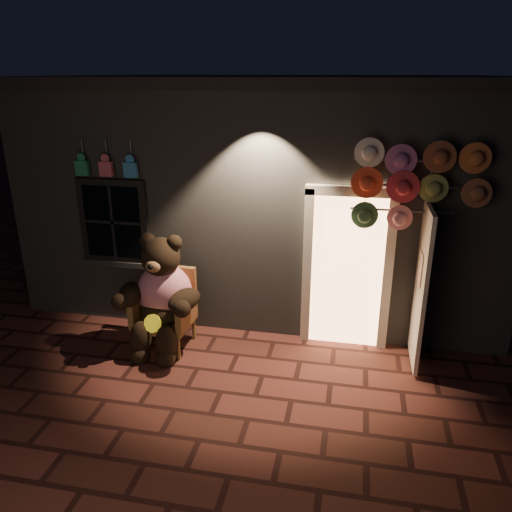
# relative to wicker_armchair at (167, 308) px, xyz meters

# --- Properties ---
(ground) EXTENTS (60.00, 60.00, 0.00)m
(ground) POSITION_rel_wicker_armchair_xyz_m (1.00, -0.95, -0.53)
(ground) COLOR #592822
(ground) RESTS_ON ground
(shop_building) EXTENTS (7.30, 5.95, 3.51)m
(shop_building) POSITION_rel_wicker_armchair_xyz_m (1.00, 3.04, 1.20)
(shop_building) COLOR slate
(shop_building) RESTS_ON ground
(wicker_armchair) EXTENTS (0.76, 0.69, 1.07)m
(wicker_armchair) POSITION_rel_wicker_armchair_xyz_m (0.00, 0.00, 0.00)
(wicker_armchair) COLOR olive
(wicker_armchair) RESTS_ON ground
(teddy_bear) EXTENTS (1.19, 0.94, 1.64)m
(teddy_bear) POSITION_rel_wicker_armchair_xyz_m (-0.00, -0.14, 0.24)
(teddy_bear) COLOR red
(teddy_bear) RESTS_ON ground
(hat_rack) EXTENTS (1.57, 0.22, 2.77)m
(hat_rack) POSITION_rel_wicker_armchair_xyz_m (3.03, 0.33, 1.74)
(hat_rack) COLOR #59595E
(hat_rack) RESTS_ON ground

